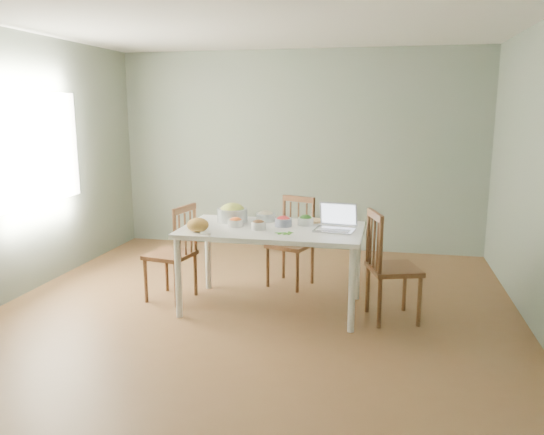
% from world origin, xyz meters
% --- Properties ---
extents(floor, '(5.00, 5.00, 0.00)m').
position_xyz_m(floor, '(0.00, 0.00, 0.00)').
color(floor, brown).
rests_on(floor, ground).
extents(ceiling, '(5.00, 5.00, 0.00)m').
position_xyz_m(ceiling, '(0.00, 0.00, 2.70)').
color(ceiling, white).
rests_on(ceiling, ground).
extents(wall_back, '(5.00, 0.00, 2.70)m').
position_xyz_m(wall_back, '(0.00, 2.50, 1.35)').
color(wall_back, slate).
rests_on(wall_back, ground).
extents(wall_front, '(5.00, 0.00, 2.70)m').
position_xyz_m(wall_front, '(0.00, -2.50, 1.35)').
color(wall_front, slate).
rests_on(wall_front, ground).
extents(wall_left, '(0.00, 5.00, 2.70)m').
position_xyz_m(wall_left, '(-2.50, 0.00, 1.35)').
color(wall_left, slate).
rests_on(wall_left, ground).
extents(window_left, '(0.04, 1.60, 1.20)m').
position_xyz_m(window_left, '(-2.48, 0.30, 1.50)').
color(window_left, white).
rests_on(window_left, ground).
extents(dining_table, '(1.72, 0.97, 0.80)m').
position_xyz_m(dining_table, '(0.14, 0.12, 0.40)').
color(dining_table, white).
rests_on(dining_table, floor).
extents(chair_far, '(0.54, 0.53, 0.97)m').
position_xyz_m(chair_far, '(0.19, 0.84, 0.49)').
color(chair_far, '#51311A').
rests_on(chair_far, floor).
extents(chair_left, '(0.49, 0.50, 0.99)m').
position_xyz_m(chair_left, '(-0.92, 0.15, 0.49)').
color(chair_left, '#51311A').
rests_on(chair_left, floor).
extents(chair_right, '(0.55, 0.56, 1.02)m').
position_xyz_m(chair_right, '(1.29, 0.08, 0.51)').
color(chair_right, '#51311A').
rests_on(chair_right, floor).
extents(bread_boule, '(0.25, 0.25, 0.13)m').
position_xyz_m(bread_boule, '(-0.49, -0.19, 0.87)').
color(bread_boule, '#A3793A').
rests_on(bread_boule, dining_table).
extents(butter_stick, '(0.10, 0.05, 0.03)m').
position_xyz_m(butter_stick, '(-0.38, -0.30, 0.82)').
color(butter_stick, silver).
rests_on(butter_stick, dining_table).
extents(bowl_squash, '(0.39, 0.39, 0.18)m').
position_xyz_m(bowl_squash, '(-0.31, 0.33, 0.89)').
color(bowl_squash, '#E0E643').
rests_on(bowl_squash, dining_table).
extents(bowl_carrot, '(0.17, 0.17, 0.08)m').
position_xyz_m(bowl_carrot, '(-0.22, 0.12, 0.85)').
color(bowl_carrot, '#FF5F32').
rests_on(bowl_carrot, dining_table).
extents(bowl_onion, '(0.24, 0.24, 0.10)m').
position_xyz_m(bowl_onion, '(0.02, 0.41, 0.86)').
color(bowl_onion, beige).
rests_on(bowl_onion, dining_table).
extents(bowl_mushroom, '(0.17, 0.17, 0.09)m').
position_xyz_m(bowl_mushroom, '(0.03, 0.03, 0.85)').
color(bowl_mushroom, '#472612').
rests_on(bowl_mushroom, dining_table).
extents(bowl_redpep, '(0.19, 0.19, 0.10)m').
position_xyz_m(bowl_redpep, '(0.23, 0.22, 0.85)').
color(bowl_redpep, red).
rests_on(bowl_redpep, dining_table).
extents(bowl_broccoli, '(0.20, 0.20, 0.10)m').
position_xyz_m(bowl_broccoli, '(0.44, 0.32, 0.85)').
color(bowl_broccoli, '#1E4915').
rests_on(bowl_broccoli, dining_table).
extents(flatbread, '(0.22, 0.22, 0.02)m').
position_xyz_m(flatbread, '(0.49, 0.49, 0.81)').
color(flatbread, '#DFBA7A').
rests_on(flatbread, dining_table).
extents(basil_bunch, '(0.18, 0.18, 0.02)m').
position_xyz_m(basil_bunch, '(0.29, -0.09, 0.81)').
color(basil_bunch, '#184E0C').
rests_on(basil_bunch, dining_table).
extents(laptop, '(0.40, 0.37, 0.25)m').
position_xyz_m(laptop, '(0.74, 0.11, 0.93)').
color(laptop, silver).
rests_on(laptop, dining_table).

